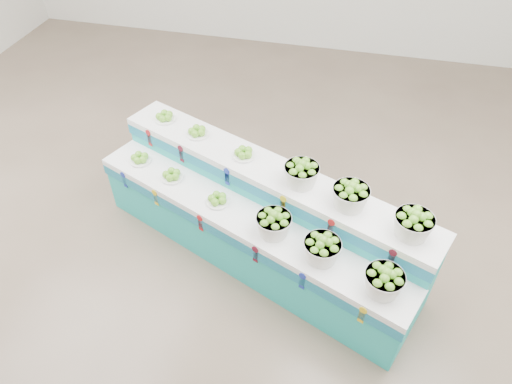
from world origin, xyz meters
TOP-DOWN VIEW (x-y plane):
  - ground at (0.00, 0.00)m, footprint 10.00×10.00m
  - display_stand at (0.64, -0.03)m, footprint 3.66×2.23m
  - plate_lower_left at (-0.75, 0.30)m, footprint 0.31×0.31m
  - plate_lower_mid at (-0.31, 0.12)m, footprint 0.31×0.31m
  - plate_lower_right at (0.26, -0.12)m, footprint 0.31×0.31m
  - basket_lower_left at (0.89, -0.38)m, footprint 0.43×0.43m
  - basket_lower_mid at (1.36, -0.57)m, footprint 0.43×0.43m
  - basket_lower_right at (1.90, -0.80)m, footprint 0.43×0.43m
  - plate_upper_left at (-0.58, 0.71)m, footprint 0.31×0.31m
  - plate_upper_mid at (-0.14, 0.53)m, footprint 0.31×0.31m
  - plate_upper_right at (0.43, 0.29)m, footprint 0.31×0.31m
  - basket_upper_left at (1.06, 0.03)m, footprint 0.43×0.43m
  - basket_upper_mid at (1.53, -0.16)m, footprint 0.43×0.43m
  - basket_upper_right at (2.07, -0.39)m, footprint 0.43×0.43m

SIDE VIEW (x-z plane):
  - ground at x=0.00m, z-range 0.00..0.00m
  - display_stand at x=0.64m, z-range 0.00..1.02m
  - plate_lower_left at x=-0.75m, z-range 0.72..0.82m
  - plate_lower_mid at x=-0.31m, z-range 0.72..0.82m
  - plate_lower_right at x=0.26m, z-range 0.72..0.82m
  - basket_lower_left at x=0.89m, z-range 0.72..0.97m
  - basket_lower_mid at x=1.36m, z-range 0.72..0.97m
  - basket_lower_right at x=1.90m, z-range 0.72..0.97m
  - plate_upper_left at x=-0.58m, z-range 1.02..1.12m
  - plate_upper_mid at x=-0.14m, z-range 1.02..1.12m
  - plate_upper_right at x=0.43m, z-range 1.02..1.12m
  - basket_upper_left at x=1.06m, z-range 1.02..1.27m
  - basket_upper_mid at x=1.53m, z-range 1.02..1.27m
  - basket_upper_right at x=2.07m, z-range 1.02..1.27m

